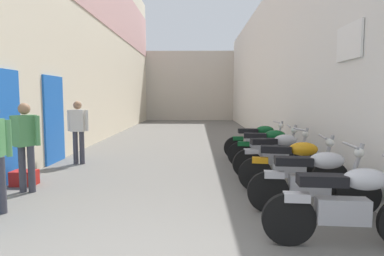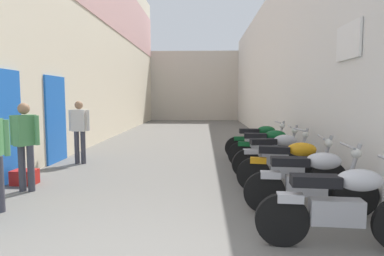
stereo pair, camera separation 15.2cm
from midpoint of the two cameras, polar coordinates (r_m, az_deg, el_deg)
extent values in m
plane|color=#66635E|center=(11.51, -1.01, -3.01)|extent=(37.21, 37.21, 0.00)
cube|color=beige|center=(14.14, -14.66, 14.76)|extent=(0.40, 21.21, 8.06)
cube|color=blue|center=(7.22, -28.92, 0.13)|extent=(0.06, 1.10, 2.20)
cube|color=blue|center=(9.17, -21.87, 1.38)|extent=(0.06, 1.10, 2.20)
cube|color=silver|center=(13.69, 13.69, 9.77)|extent=(0.40, 21.21, 5.53)
cube|color=white|center=(6.35, 25.87, 13.22)|extent=(0.04, 0.90, 0.60)
cube|color=beige|center=(25.00, 0.62, 7.17)|extent=(9.26, 2.00, 4.94)
cylinder|color=black|center=(4.00, 16.25, -14.91)|extent=(0.60, 0.13, 0.60)
cube|color=#9E9EA3|center=(4.10, 24.47, -12.94)|extent=(0.58, 0.25, 0.28)
ellipsoid|color=#B7B7BC|center=(4.08, 27.78, -7.91)|extent=(0.50, 0.30, 0.24)
cube|color=black|center=(3.94, 21.43, -8.40)|extent=(0.54, 0.26, 0.12)
cube|color=#B7B7BC|center=(3.94, 17.52, -11.31)|extent=(0.29, 0.16, 0.10)
cylinder|color=black|center=(5.28, 27.01, -10.31)|extent=(0.61, 0.14, 0.60)
cylinder|color=black|center=(5.01, 13.16, -10.68)|extent=(0.61, 0.14, 0.60)
cube|color=#9E9EA3|center=(5.07, 19.76, -9.27)|extent=(0.58, 0.26, 0.28)
ellipsoid|color=#B7B7BC|center=(5.05, 22.45, -5.25)|extent=(0.50, 0.31, 0.24)
cube|color=black|center=(4.95, 17.27, -5.51)|extent=(0.54, 0.27, 0.12)
cylinder|color=#9E9EA3|center=(5.18, 26.44, -6.60)|extent=(0.25, 0.08, 0.77)
cylinder|color=#9E9EA3|center=(5.10, 25.86, -2.77)|extent=(0.09, 0.58, 0.04)
sphere|color=silver|center=(5.15, 27.09, -3.86)|extent=(0.14, 0.14, 0.14)
cube|color=#B7B7BC|center=(4.96, 14.15, -7.78)|extent=(0.29, 0.17, 0.10)
cylinder|color=black|center=(6.17, 23.01, -7.94)|extent=(0.60, 0.18, 0.60)
cylinder|color=black|center=(6.06, 11.21, -7.85)|extent=(0.60, 0.18, 0.60)
cube|color=#9E9EA3|center=(6.05, 16.72, -6.83)|extent=(0.59, 0.29, 0.28)
ellipsoid|color=orange|center=(6.01, 19.00, -3.48)|extent=(0.52, 0.34, 0.24)
cube|color=black|center=(5.97, 14.60, -3.61)|extent=(0.55, 0.31, 0.12)
cylinder|color=#9E9EA3|center=(6.09, 22.48, -4.73)|extent=(0.25, 0.10, 0.77)
cylinder|color=#9E9EA3|center=(6.03, 21.94, -1.45)|extent=(0.14, 0.58, 0.04)
sphere|color=silver|center=(6.06, 23.03, -2.40)|extent=(0.14, 0.14, 0.14)
cube|color=orange|center=(6.00, 12.02, -5.45)|extent=(0.30, 0.19, 0.10)
cylinder|color=black|center=(7.37, 19.42, -5.69)|extent=(0.61, 0.15, 0.60)
cylinder|color=black|center=(6.97, 9.92, -6.09)|extent=(0.61, 0.15, 0.60)
cube|color=#9E9EA3|center=(7.11, 14.44, -4.97)|extent=(0.58, 0.26, 0.28)
ellipsoid|color=#B7B7BC|center=(7.13, 16.26, -2.06)|extent=(0.51, 0.31, 0.24)
cube|color=black|center=(6.98, 12.72, -2.29)|extent=(0.54, 0.28, 0.12)
cylinder|color=#9E9EA3|center=(7.29, 19.00, -3.01)|extent=(0.25, 0.09, 0.77)
cylinder|color=#9E9EA3|center=(7.22, 18.57, -0.28)|extent=(0.10, 0.58, 0.04)
sphere|color=silver|center=(7.28, 19.42, -1.05)|extent=(0.14, 0.14, 0.14)
cube|color=#B7B7BC|center=(6.94, 10.59, -3.97)|extent=(0.29, 0.17, 0.10)
cylinder|color=black|center=(8.11, 17.73, -4.65)|extent=(0.61, 0.17, 0.60)
cylinder|color=black|center=(8.06, 8.84, -4.52)|extent=(0.61, 0.17, 0.60)
cube|color=#9E9EA3|center=(8.04, 12.96, -3.75)|extent=(0.58, 0.29, 0.28)
ellipsoid|color=#0F5123|center=(8.01, 14.66, -1.23)|extent=(0.51, 0.33, 0.24)
cube|color=black|center=(7.99, 11.36, -1.31)|extent=(0.55, 0.30, 0.12)
cylinder|color=#9E9EA3|center=(8.05, 17.30, -2.19)|extent=(0.25, 0.10, 0.77)
cylinder|color=#9E9EA3|center=(8.01, 16.87, 0.30)|extent=(0.13, 0.58, 0.04)
sphere|color=silver|center=(8.03, 17.71, -0.43)|extent=(0.14, 0.14, 0.14)
cube|color=#0F5123|center=(8.02, 9.44, -2.70)|extent=(0.30, 0.18, 0.10)
cylinder|color=black|center=(9.31, 15.69, -3.33)|extent=(0.60, 0.09, 0.60)
cylinder|color=black|center=(9.07, 8.02, -3.41)|extent=(0.60, 0.09, 0.60)
cube|color=#9E9EA3|center=(9.15, 11.61, -2.64)|extent=(0.56, 0.21, 0.28)
ellipsoid|color=#0F5123|center=(9.15, 13.07, -0.39)|extent=(0.48, 0.27, 0.24)
cube|color=black|center=(9.07, 10.22, -0.52)|extent=(0.52, 0.23, 0.12)
cylinder|color=#9E9EA3|center=(9.25, 15.33, -1.19)|extent=(0.25, 0.06, 0.77)
cylinder|color=#9E9EA3|center=(9.20, 14.96, 0.97)|extent=(0.05, 0.58, 0.04)
sphere|color=silver|center=(9.24, 15.66, 0.35)|extent=(0.14, 0.14, 0.14)
cube|color=#0F5123|center=(9.05, 8.55, -1.78)|extent=(0.28, 0.15, 0.10)
cylinder|color=#383842|center=(5.59, -29.41, -8.41)|extent=(0.12, 0.12, 0.82)
cylinder|color=#4C8C51|center=(5.40, -28.47, -1.49)|extent=(0.08, 0.08, 0.52)
cylinder|color=#383842|center=(6.63, -26.52, -6.21)|extent=(0.12, 0.12, 0.82)
cylinder|color=#383842|center=(6.55, -25.29, -6.28)|extent=(0.12, 0.12, 0.82)
cube|color=#4C8C51|center=(6.49, -26.15, -0.35)|extent=(0.34, 0.39, 0.54)
sphere|color=#997051|center=(6.47, -26.29, 3.00)|extent=(0.20, 0.20, 0.20)
cylinder|color=#4C8C51|center=(6.60, -27.84, -0.34)|extent=(0.08, 0.08, 0.52)
cylinder|color=#4C8C51|center=(6.39, -24.41, -0.36)|extent=(0.08, 0.08, 0.52)
cylinder|color=#383842|center=(8.82, -18.65, -3.17)|extent=(0.12, 0.12, 0.82)
cylinder|color=#383842|center=(8.77, -17.67, -3.19)|extent=(0.12, 0.12, 0.82)
cube|color=beige|center=(8.72, -18.29, 1.25)|extent=(0.36, 0.23, 0.54)
sphere|color=#997051|center=(8.71, -18.37, 3.74)|extent=(0.20, 0.20, 0.20)
cylinder|color=beige|center=(8.80, -19.64, 1.24)|extent=(0.08, 0.08, 0.52)
cylinder|color=beige|center=(8.65, -16.93, 1.25)|extent=(0.08, 0.08, 0.52)
cube|color=red|center=(7.16, -26.20, -7.56)|extent=(0.44, 0.32, 0.28)
camera|label=1|loc=(0.08, -89.43, 0.05)|focal=31.12mm
camera|label=2|loc=(0.08, 90.57, -0.05)|focal=31.12mm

